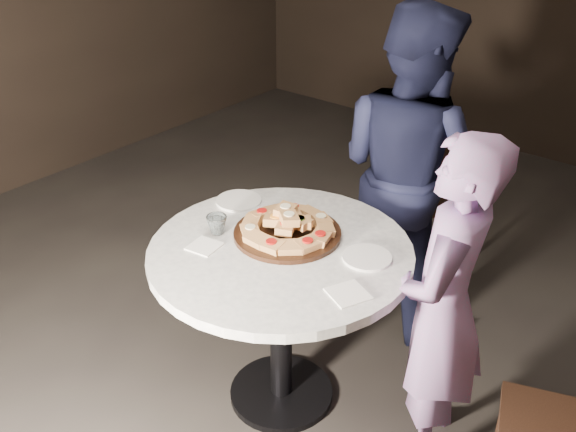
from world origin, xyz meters
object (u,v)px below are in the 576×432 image
at_px(diner_navy, 408,171).
at_px(diner_teal, 443,308).
at_px(table, 281,278).
at_px(serving_board, 287,233).
at_px(water_glass, 217,225).
at_px(chair_far, 448,198).
at_px(focaccia_pile, 288,225).

height_order(diner_navy, diner_teal, diner_navy).
height_order(table, diner_navy, diner_navy).
distance_m(serving_board, diner_teal, 0.72).
relative_size(serving_board, water_glass, 5.16).
distance_m(serving_board, chair_far, 1.38).
distance_m(table, water_glass, 0.36).
height_order(focaccia_pile, water_glass, focaccia_pile).
bearing_deg(diner_navy, water_glass, 83.96).
relative_size(table, diner_navy, 0.73).
distance_m(table, chair_far, 1.44).
relative_size(table, water_glass, 13.90).
bearing_deg(chair_far, serving_board, 69.97).
distance_m(serving_board, focaccia_pile, 0.04).
bearing_deg(diner_navy, serving_board, 95.90).
bearing_deg(diner_teal, chair_far, -165.69).
relative_size(water_glass, diner_teal, 0.06).
bearing_deg(diner_navy, table, 99.03).
bearing_deg(focaccia_pile, diner_navy, 83.34).
bearing_deg(chair_far, water_glass, 61.48).
xyz_separation_m(table, diner_teal, (0.67, 0.18, 0.05)).
height_order(serving_board, water_glass, water_glass).
height_order(table, chair_far, chair_far).
height_order(focaccia_pile, chair_far, focaccia_pile).
height_order(serving_board, chair_far, chair_far).
distance_m(serving_board, water_glass, 0.31).
bearing_deg(diner_navy, diner_teal, 140.93).
xyz_separation_m(table, diner_navy, (0.06, 0.95, 0.18)).
xyz_separation_m(table, water_glass, (-0.29, -0.08, 0.20)).
relative_size(chair_far, diner_navy, 0.52).
bearing_deg(water_glass, table, 15.56).
distance_m(serving_board, diner_navy, 0.86).
relative_size(table, diner_teal, 0.85).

